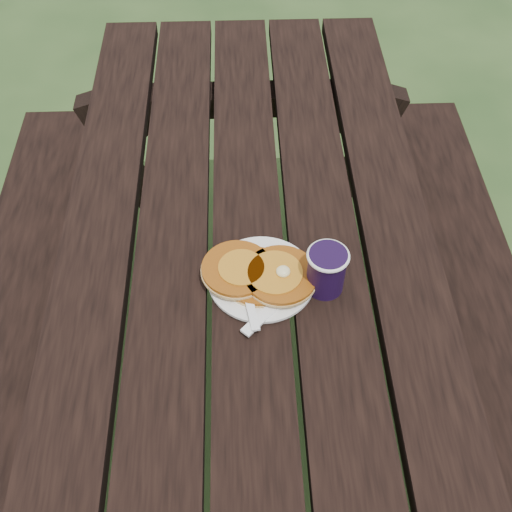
{
  "coord_description": "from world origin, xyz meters",
  "views": [
    {
      "loc": [
        -0.01,
        -0.76,
        1.71
      ],
      "look_at": [
        0.01,
        -0.0,
        0.8
      ],
      "focal_mm": 45.0,
      "sensor_mm": 36.0,
      "label": 1
    }
  ],
  "objects_px": {
    "picnic_table": "(250,371)",
    "coffee_cup": "(327,268)",
    "pancake_stack": "(260,273)",
    "plate": "(261,279)"
  },
  "relations": [
    {
      "from": "coffee_cup",
      "to": "pancake_stack",
      "type": "bearing_deg",
      "value": 172.78
    },
    {
      "from": "plate",
      "to": "picnic_table",
      "type": "bearing_deg",
      "value": 133.35
    },
    {
      "from": "picnic_table",
      "to": "pancake_stack",
      "type": "relative_size",
      "value": 8.36
    },
    {
      "from": "plate",
      "to": "pancake_stack",
      "type": "bearing_deg",
      "value": -139.28
    },
    {
      "from": "pancake_stack",
      "to": "coffee_cup",
      "type": "height_order",
      "value": "coffee_cup"
    },
    {
      "from": "plate",
      "to": "coffee_cup",
      "type": "distance_m",
      "value": 0.13
    },
    {
      "from": "picnic_table",
      "to": "coffee_cup",
      "type": "relative_size",
      "value": 19.26
    },
    {
      "from": "plate",
      "to": "pancake_stack",
      "type": "xyz_separation_m",
      "value": [
        -0.0,
        -0.0,
        0.02
      ]
    },
    {
      "from": "picnic_table",
      "to": "coffee_cup",
      "type": "height_order",
      "value": "coffee_cup"
    },
    {
      "from": "pancake_stack",
      "to": "plate",
      "type": "bearing_deg",
      "value": 40.72
    }
  ]
}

